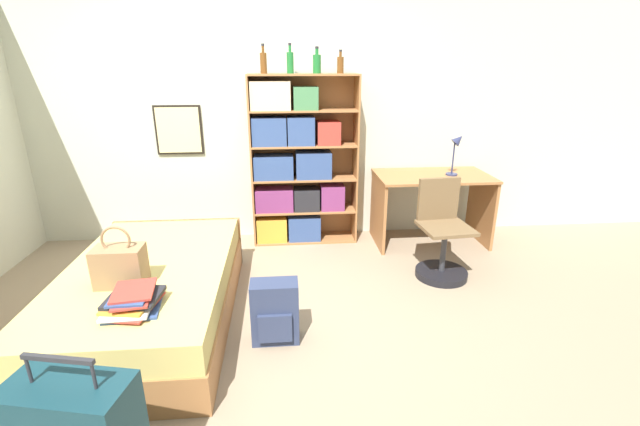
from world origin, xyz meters
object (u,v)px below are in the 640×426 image
handbag (120,265)px  bottle_brown (290,62)px  desk (431,196)px  desk_chair (441,246)px  backpack (275,312)px  bottle_blue (340,64)px  desk_lamp (457,147)px  bookcase (295,165)px  book_stack_on_bed (133,300)px  bed (151,293)px  bottle_green (263,62)px  bottle_clear (317,63)px

handbag → bottle_brown: 2.43m
desk → desk_chair: (-0.14, -0.76, -0.23)m
desk → backpack: 2.30m
bottle_blue → desk_lamp: bottle_blue is taller
bookcase → backpack: bookcase is taller
handbag → bottle_blue: bearing=46.8°
book_stack_on_bed → desk: size_ratio=0.34×
handbag → desk_chair: (2.46, 0.80, -0.31)m
bed → backpack: 0.97m
handbag → desk: bearing=30.8°
bottle_brown → bookcase: bearing=-13.1°
handbag → book_stack_on_bed: bearing=-61.5°
backpack → bottle_green: bearing=92.4°
bed → bottle_green: (0.84, 1.46, 1.61)m
handbag → desk_chair: desk_chair is taller
bookcase → desk_chair: 1.66m
bottle_clear → backpack: bearing=-103.6°
bed → handbag: 0.46m
bed → backpack: bearing=-20.0°
handbag → desk: (2.61, 1.55, -0.08)m
bottle_blue → bed: bearing=-136.7°
bottle_clear → bottle_blue: bottle_clear is taller
book_stack_on_bed → desk_chair: desk_chair is taller
bottle_brown → bottle_blue: size_ratio=1.26×
bottle_blue → desk_lamp: 1.42m
bottle_clear → desk_chair: bottle_clear is taller
book_stack_on_bed → bookcase: (1.03, 2.03, 0.33)m
bottle_clear → desk_lamp: (1.39, -0.20, -0.79)m
bottle_clear → desk_lamp: 1.62m
bottle_green → bottle_brown: bottle_brown is taller
book_stack_on_bed → bottle_clear: size_ratio=1.63×
bookcase → bottle_blue: bottle_blue is taller
bottle_brown → backpack: 2.42m
bed → bottle_brown: size_ratio=7.08×
bottle_brown → bottle_blue: bottle_brown is taller
bottle_brown → desk_chair: size_ratio=0.32×
bottle_green → desk_chair: size_ratio=0.31×
bookcase → desk: bearing=-6.9°
desk → handbag: bearing=-149.2°
desk_lamp → backpack: size_ratio=0.98×
bottle_brown → desk_chair: bearing=-35.8°
bottle_green → book_stack_on_bed: bearing=-110.1°
bottle_brown → desk_chair: bottle_brown is taller
book_stack_on_bed → backpack: size_ratio=0.90×
book_stack_on_bed → desk: bearing=37.3°
bed → desk_chair: size_ratio=2.25×
handbag → bottle_clear: 2.56m
bookcase → bottle_blue: bearing=4.5°
bottle_green → bottle_clear: size_ratio=1.09×
bookcase → bottle_brown: 1.00m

